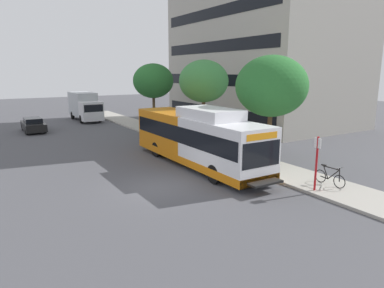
{
  "coord_description": "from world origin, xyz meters",
  "views": [
    {
      "loc": [
        -7.36,
        -14.91,
        5.69
      ],
      "look_at": [
        2.9,
        1.75,
        1.6
      ],
      "focal_mm": 32.53,
      "sensor_mm": 36.0,
      "label": 1
    }
  ],
  "objects_px": {
    "street_tree_mid_block": "(204,81)",
    "box_truck_background": "(85,106)",
    "bicycle_parked": "(330,177)",
    "street_tree_near_stop": "(271,86)",
    "bus_stop_sign_pole": "(317,159)",
    "parked_car_far_lane": "(33,125)",
    "street_tree_far_block": "(153,81)",
    "transit_bus": "(197,138)"
  },
  "relations": [
    {
      "from": "street_tree_near_stop",
      "to": "street_tree_far_block",
      "type": "xyz_separation_m",
      "value": [
        0.14,
        16.95,
        -0.07
      ]
    },
    {
      "from": "street_tree_mid_block",
      "to": "transit_bus",
      "type": "bearing_deg",
      "value": -127.01
    },
    {
      "from": "street_tree_far_block",
      "to": "street_tree_mid_block",
      "type": "bearing_deg",
      "value": -91.77
    },
    {
      "from": "street_tree_mid_block",
      "to": "street_tree_far_block",
      "type": "distance_m",
      "value": 9.74
    },
    {
      "from": "bicycle_parked",
      "to": "box_truck_background",
      "type": "height_order",
      "value": "box_truck_background"
    },
    {
      "from": "transit_bus",
      "to": "street_tree_far_block",
      "type": "distance_m",
      "value": 15.93
    },
    {
      "from": "bicycle_parked",
      "to": "street_tree_far_block",
      "type": "distance_m",
      "value": 22.54
    },
    {
      "from": "street_tree_mid_block",
      "to": "bus_stop_sign_pole",
      "type": "bearing_deg",
      "value": -98.62
    },
    {
      "from": "street_tree_near_stop",
      "to": "box_truck_background",
      "type": "xyz_separation_m",
      "value": [
        -4.6,
        25.86,
        -3.07
      ]
    },
    {
      "from": "street_tree_far_block",
      "to": "box_truck_background",
      "type": "xyz_separation_m",
      "value": [
        -4.74,
        8.91,
        -3.0
      ]
    },
    {
      "from": "bicycle_parked",
      "to": "street_tree_near_stop",
      "type": "distance_m",
      "value": 6.75
    },
    {
      "from": "street_tree_mid_block",
      "to": "box_truck_background",
      "type": "bearing_deg",
      "value": 103.4
    },
    {
      "from": "bus_stop_sign_pole",
      "to": "parked_car_far_lane",
      "type": "relative_size",
      "value": 0.58
    },
    {
      "from": "bus_stop_sign_pole",
      "to": "bicycle_parked",
      "type": "height_order",
      "value": "bus_stop_sign_pole"
    },
    {
      "from": "bicycle_parked",
      "to": "street_tree_mid_block",
      "type": "xyz_separation_m",
      "value": [
        0.67,
        12.4,
        4.38
      ]
    },
    {
      "from": "bicycle_parked",
      "to": "street_tree_far_block",
      "type": "bearing_deg",
      "value": 87.49
    },
    {
      "from": "street_tree_mid_block",
      "to": "box_truck_background",
      "type": "relative_size",
      "value": 0.92
    },
    {
      "from": "street_tree_near_stop",
      "to": "bus_stop_sign_pole",
      "type": "bearing_deg",
      "value": -111.29
    },
    {
      "from": "street_tree_near_stop",
      "to": "street_tree_far_block",
      "type": "bearing_deg",
      "value": 89.53
    },
    {
      "from": "bus_stop_sign_pole",
      "to": "street_tree_mid_block",
      "type": "relative_size",
      "value": 0.4
    },
    {
      "from": "street_tree_mid_block",
      "to": "parked_car_far_lane",
      "type": "distance_m",
      "value": 17.66
    },
    {
      "from": "street_tree_mid_block",
      "to": "parked_car_far_lane",
      "type": "height_order",
      "value": "street_tree_mid_block"
    },
    {
      "from": "bicycle_parked",
      "to": "street_tree_far_block",
      "type": "xyz_separation_m",
      "value": [
        0.97,
        22.13,
        4.18
      ]
    },
    {
      "from": "bus_stop_sign_pole",
      "to": "bicycle_parked",
      "type": "relative_size",
      "value": 1.48
    },
    {
      "from": "box_truck_background",
      "to": "parked_car_far_lane",
      "type": "bearing_deg",
      "value": -139.95
    },
    {
      "from": "transit_bus",
      "to": "street_tree_far_block",
      "type": "relative_size",
      "value": 1.93
    },
    {
      "from": "street_tree_near_stop",
      "to": "street_tree_far_block",
      "type": "relative_size",
      "value": 1.03
    },
    {
      "from": "transit_bus",
      "to": "bus_stop_sign_pole",
      "type": "xyz_separation_m",
      "value": [
        2.1,
        -7.2,
        -0.05
      ]
    },
    {
      "from": "bicycle_parked",
      "to": "street_tree_mid_block",
      "type": "relative_size",
      "value": 0.27
    },
    {
      "from": "bicycle_parked",
      "to": "street_tree_far_block",
      "type": "height_order",
      "value": "street_tree_far_block"
    },
    {
      "from": "transit_bus",
      "to": "box_truck_background",
      "type": "distance_m",
      "value": 23.95
    },
    {
      "from": "bicycle_parked",
      "to": "parked_car_far_lane",
      "type": "height_order",
      "value": "parked_car_far_lane"
    },
    {
      "from": "box_truck_background",
      "to": "street_tree_far_block",
      "type": "bearing_deg",
      "value": -61.96
    },
    {
      "from": "street_tree_mid_block",
      "to": "street_tree_far_block",
      "type": "xyz_separation_m",
      "value": [
        0.3,
        9.73,
        -0.2
      ]
    },
    {
      "from": "parked_car_far_lane",
      "to": "box_truck_background",
      "type": "xyz_separation_m",
      "value": [
        6.38,
        5.36,
        1.08
      ]
    },
    {
      "from": "street_tree_near_stop",
      "to": "box_truck_background",
      "type": "distance_m",
      "value": 26.45
    },
    {
      "from": "bus_stop_sign_pole",
      "to": "street_tree_mid_block",
      "type": "height_order",
      "value": "street_tree_mid_block"
    },
    {
      "from": "street_tree_mid_block",
      "to": "box_truck_background",
      "type": "distance_m",
      "value": 19.43
    },
    {
      "from": "transit_bus",
      "to": "bicycle_parked",
      "type": "height_order",
      "value": "transit_bus"
    },
    {
      "from": "parked_car_far_lane",
      "to": "transit_bus",
      "type": "bearing_deg",
      "value": -69.82
    },
    {
      "from": "transit_bus",
      "to": "bus_stop_sign_pole",
      "type": "bearing_deg",
      "value": -73.74
    },
    {
      "from": "street_tree_far_block",
      "to": "bus_stop_sign_pole",
      "type": "bearing_deg",
      "value": -95.64
    }
  ]
}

